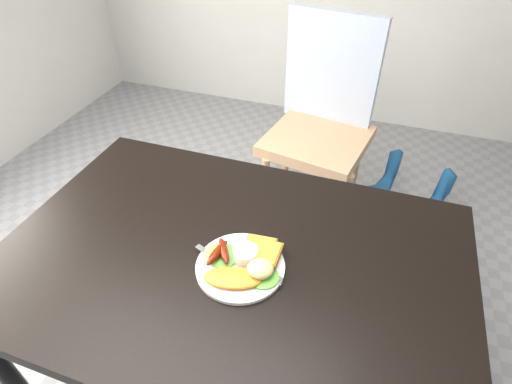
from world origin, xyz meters
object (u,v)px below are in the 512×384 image
at_px(person, 394,147).
at_px(plate, 240,266).
at_px(dining_chair, 317,141).
at_px(dining_table, 232,260).

bearing_deg(person, plate, 78.12).
xyz_separation_m(dining_chair, person, (0.34, -0.49, 0.34)).
height_order(dining_table, plate, plate).
distance_m(dining_table, person, 0.70).
bearing_deg(dining_chair, plate, -79.07).
relative_size(person, plate, 7.10).
distance_m(dining_chair, person, 0.68).
xyz_separation_m(dining_table, dining_chair, (0.02, 1.09, -0.28)).
bearing_deg(person, dining_chair, -40.51).
bearing_deg(dining_table, person, 59.16).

